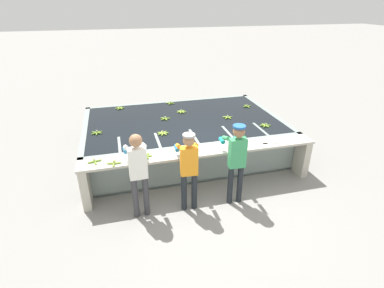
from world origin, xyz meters
name	(u,v)px	position (x,y,z in m)	size (l,w,h in m)	color
ground_plane	(206,194)	(0.00, 0.00, 0.00)	(80.00, 80.00, 0.00)	gray
wash_tank	(183,136)	(0.00, 2.05, 0.46)	(5.00, 3.24, 0.93)	gray
work_ledge	(203,162)	(0.00, 0.23, 0.67)	(5.00, 0.45, 0.93)	#B7B2A3
worker_0	(138,168)	(-1.38, -0.30, 1.02)	(0.42, 0.72, 1.70)	#38383D
worker_1	(189,165)	(-0.45, -0.34, 0.97)	(0.44, 0.73, 1.61)	#1E2328
worker_2	(236,157)	(0.48, -0.37, 1.03)	(0.43, 0.73, 1.69)	#1E2328
banana_bunch_floating_0	(165,118)	(-0.45, 2.20, 0.95)	(0.27, 0.28, 0.08)	#8CB738
banana_bunch_floating_1	(247,106)	(2.03, 2.57, 0.95)	(0.28, 0.28, 0.08)	#75A333
banana_bunch_floating_2	(120,108)	(-1.55, 3.35, 0.95)	(0.28, 0.27, 0.08)	#8CB738
banana_bunch_floating_3	(228,117)	(1.17, 1.87, 0.95)	(0.27, 0.28, 0.08)	#93BC3D
banana_bunch_floating_4	(265,125)	(1.86, 1.11, 0.95)	(0.28, 0.28, 0.08)	#7FAD33
banana_bunch_floating_5	(97,133)	(-2.15, 1.70, 0.95)	(0.27, 0.28, 0.08)	#75A333
banana_bunch_floating_6	(170,103)	(-0.07, 3.42, 0.95)	(0.26, 0.26, 0.08)	#8CB738
banana_bunch_floating_7	(163,133)	(-0.66, 1.28, 0.95)	(0.28, 0.28, 0.08)	#93BC3D
banana_bunch_floating_8	(181,112)	(0.09, 2.61, 0.95)	(0.28, 0.28, 0.08)	#9EC642
banana_bunch_ledge_0	(114,163)	(-1.80, 0.12, 0.95)	(0.28, 0.28, 0.08)	#93BC3D
banana_bunch_ledge_1	(95,161)	(-2.16, 0.29, 0.95)	(0.28, 0.28, 0.08)	#75A333
banana_bunch_ledge_2	(146,156)	(-1.19, 0.26, 0.95)	(0.28, 0.28, 0.08)	#7FAD33
knife_0	(268,143)	(1.46, 0.18, 0.94)	(0.35, 0.10, 0.02)	silver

